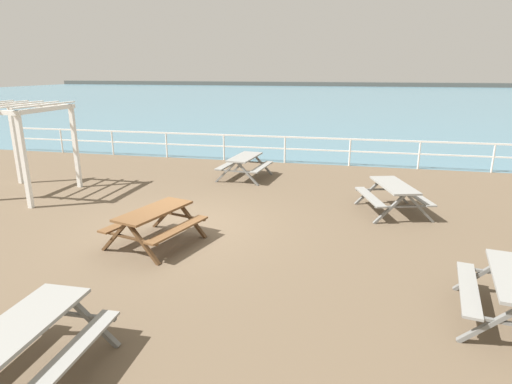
# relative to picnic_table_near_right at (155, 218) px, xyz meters

# --- Properties ---
(ground_plane) EXTENTS (30.00, 24.00, 0.20)m
(ground_plane) POSITION_rel_picnic_table_near_right_xyz_m (0.13, 1.10, -0.68)
(ground_plane) COLOR brown
(sea_band) EXTENTS (142.00, 90.00, 0.01)m
(sea_band) POSITION_rel_picnic_table_near_right_xyz_m (0.13, 53.85, -0.58)
(sea_band) COLOR teal
(sea_band) RESTS_ON ground
(distant_shoreline) EXTENTS (142.00, 6.00, 1.80)m
(distant_shoreline) POSITION_rel_picnic_table_near_right_xyz_m (0.13, 96.85, -0.58)
(distant_shoreline) COLOR #4C4C47
(distant_shoreline) RESTS_ON ground
(seaward_railing) EXTENTS (23.07, 0.07, 1.08)m
(seaward_railing) POSITION_rel_picnic_table_near_right_xyz_m (0.13, 8.85, 0.18)
(seaward_railing) COLOR white
(seaward_railing) RESTS_ON ground
(picnic_table_near_right) EXTENTS (1.93, 2.14, 0.80)m
(picnic_table_near_right) POSITION_rel_picnic_table_near_right_xyz_m (0.00, 0.00, 0.00)
(picnic_table_near_right) COLOR brown
(picnic_table_near_right) RESTS_ON ground
(picnic_table_mid_centre) EXTENTS (1.71, 1.95, 0.80)m
(picnic_table_mid_centre) POSITION_rel_picnic_table_near_right_xyz_m (0.46, 6.03, 0.00)
(picnic_table_mid_centre) COLOR gray
(picnic_table_mid_centre) RESTS_ON ground
(picnic_table_far_left) EXTENTS (1.58, 1.83, 0.80)m
(picnic_table_far_left) POSITION_rel_picnic_table_near_right_xyz_m (0.33, -4.21, 0.00)
(picnic_table_far_left) COLOR gray
(picnic_table_far_left) RESTS_ON ground
(picnic_table_seaward) EXTENTS (1.95, 2.15, 0.80)m
(picnic_table_seaward) POSITION_rel_picnic_table_near_right_xyz_m (5.15, 3.29, 0.00)
(picnic_table_seaward) COLOR gray
(picnic_table_seaward) RESTS_ON ground
(lattice_pergola) EXTENTS (2.44, 2.56, 2.70)m
(lattice_pergola) POSITION_rel_picnic_table_near_right_xyz_m (-5.54, 2.66, 1.41)
(lattice_pergola) COLOR white
(lattice_pergola) RESTS_ON ground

